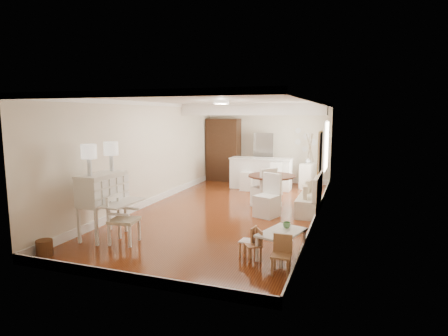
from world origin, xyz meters
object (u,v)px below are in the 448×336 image
Objects in this scene: kids_chair_a at (253,245)px; fridge at (273,159)px; slip_chair_far at (264,187)px; pantry_cabinet at (224,150)px; dining_table at (272,191)px; sideboard at (309,175)px; bar_stool_left at (247,176)px; kids_chair_b at (248,241)px; gustavian_armchair at (124,219)px; wicker_basket at (44,248)px; kids_table at (281,244)px; slip_chair_near at (267,196)px; kids_chair_c at (281,255)px; secretary_bureau at (103,205)px; bar_stool_right at (276,179)px.

kids_chair_a is 7.26m from fridge.
slip_chair_far is 4.28m from pantry_cabinet.
dining_table is 3.05m from sideboard.
kids_chair_b is at bearing -72.17° from bar_stool_left.
gustavian_armchair is 7.30m from sideboard.
wicker_basket is 3.67m from kids_chair_a.
fridge is 2.04× the size of sideboard.
kids_chair_a is at bearing -98.01° from gustavian_armchair.
gustavian_armchair is at bearing -124.14° from kids_chair_a.
sideboard is at bearing -6.83° from pantry_cabinet.
kids_table is at bearing 106.17° from kids_chair_b.
slip_chair_near is (0.11, -1.05, 0.09)m from dining_table.
bar_stool_left is at bearing 109.39° from kids_chair_c.
kids_chair_c is (3.13, -0.42, -0.16)m from gustavian_armchair.
fridge reaches higher than kids_chair_c.
bar_stool_left is at bearing -136.82° from sideboard.
secretary_bureau is 3.20m from kids_chair_a.
gustavian_armchair is at bearing -118.49° from dining_table.
sideboard is at bearing 32.57° from bar_stool_left.
kids_chair_a is at bearing 52.23° from slip_chair_far.
secretary_bureau is 1.41× the size of gustavian_armchair.
kids_chair_c is 4.28m from slip_chair_far.
kids_table is at bearing 3.22° from secretary_bureau.
gustavian_armchair is at bearing -86.01° from pantry_cabinet.
secretary_bureau is at bearing -127.05° from kids_chair_a.
bar_stool_right is (-1.14, 5.14, 0.25)m from kids_table.
bar_stool_right is at bearing -138.00° from slip_chair_far.
kids_chair_b is 0.91m from kids_chair_c.
dining_table is (2.06, 3.80, -0.04)m from gustavian_armchair.
wicker_basket is 0.27× the size of slip_chair_near.
kids_chair_b is 3.55m from slip_chair_far.
secretary_bureau is at bearing -132.59° from bar_stool_right.
gustavian_armchair is 0.97× the size of bar_stool_left.
slip_chair_near is 5.20m from pantry_cabinet.
bar_stool_right reaches higher than kids_chair_b.
slip_chair_far reaches higher than gustavian_armchair.
sideboard is (0.85, 1.37, -0.06)m from bar_stool_right.
bar_stool_left is at bearing -48.01° from pantry_cabinet.
dining_table is 1.30× the size of bar_stool_right.
fridge is (-0.66, 3.34, 0.47)m from dining_table.
kids_chair_a is 0.22m from kids_chair_b.
kids_table is 0.87× the size of slip_chair_far.
kids_chair_c is 0.64× the size of bar_stool_right.
kids_chair_b is at bearing -169.33° from kids_table.
dining_table is 1.63m from bar_stool_right.
kids_chair_b is 0.50× the size of slip_chair_far.
kids_chair_b is at bearing 1.49° from secretary_bureau.
gustavian_armchair is at bearing -174.87° from kids_table.
kids_chair_c is at bearing -77.11° from fridge.
kids_chair_c is 0.58× the size of slip_chair_far.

